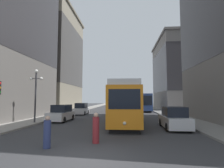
# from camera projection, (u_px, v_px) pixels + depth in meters

# --- Properties ---
(ground_plane) EXTENTS (200.00, 200.00, 0.00)m
(ground_plane) POSITION_uv_depth(u_px,v_px,m) (89.00, 157.00, 7.60)
(ground_plane) COLOR #38383A
(sidewalk_left) EXTENTS (3.04, 120.00, 0.15)m
(sidewalk_left) POSITION_uv_depth(u_px,v_px,m) (88.00, 108.00, 47.98)
(sidewalk_left) COLOR gray
(sidewalk_left) RESTS_ON ground
(sidewalk_right) EXTENTS (3.04, 120.00, 0.15)m
(sidewalk_right) POSITION_uv_depth(u_px,v_px,m) (152.00, 108.00, 46.73)
(sidewalk_right) COLOR gray
(sidewalk_right) RESTS_ON ground
(streetcar) EXTENTS (2.64, 12.55, 3.89)m
(streetcar) POSITION_uv_depth(u_px,v_px,m) (125.00, 102.00, 18.57)
(streetcar) COLOR black
(streetcar) RESTS_ON ground
(transit_bus) EXTENTS (2.79, 12.32, 3.45)m
(transit_bus) POSITION_uv_depth(u_px,v_px,m) (143.00, 101.00, 37.87)
(transit_bus) COLOR black
(transit_bus) RESTS_ON ground
(parked_car_left_near) EXTENTS (1.91, 4.45, 1.82)m
(parked_car_left_near) POSITION_uv_depth(u_px,v_px,m) (81.00, 109.00, 28.98)
(parked_car_left_near) COLOR black
(parked_car_left_near) RESTS_ON ground
(parked_car_left_mid) EXTENTS (2.01, 4.29, 1.82)m
(parked_car_left_mid) POSITION_uv_depth(u_px,v_px,m) (61.00, 114.00, 20.02)
(parked_car_left_mid) COLOR black
(parked_car_left_mid) RESTS_ON ground
(parked_car_right_far) EXTENTS (1.93, 4.45, 1.82)m
(parked_car_right_far) POSITION_uv_depth(u_px,v_px,m) (174.00, 118.00, 14.92)
(parked_car_right_far) COLOR black
(parked_car_right_far) RESTS_ON ground
(pedestrian_crossing_near) EXTENTS (0.36, 0.36, 1.61)m
(pedestrian_crossing_near) POSITION_uv_depth(u_px,v_px,m) (47.00, 133.00, 9.03)
(pedestrian_crossing_near) COLOR navy
(pedestrian_crossing_near) RESTS_ON ground
(pedestrian_crossing_far) EXTENTS (0.38, 0.38, 1.68)m
(pedestrian_crossing_far) POSITION_uv_depth(u_px,v_px,m) (96.00, 129.00, 10.07)
(pedestrian_crossing_far) COLOR maroon
(pedestrian_crossing_far) RESTS_ON ground
(lamp_post_left_near) EXTENTS (1.41, 0.36, 5.30)m
(lamp_post_left_near) POSITION_uv_depth(u_px,v_px,m) (36.00, 87.00, 18.18)
(lamp_post_left_near) COLOR #333338
(lamp_post_left_near) RESTS_ON sidewalk_left
(building_left_corner) EXTENTS (13.22, 16.87, 22.24)m
(building_left_corner) POSITION_uv_depth(u_px,v_px,m) (46.00, 59.00, 40.75)
(building_left_corner) COLOR gray
(building_left_corner) RESTS_ON ground
(building_right_midblock) EXTENTS (14.53, 18.85, 17.21)m
(building_right_midblock) POSITION_uv_depth(u_px,v_px,m) (187.00, 73.00, 45.01)
(building_right_midblock) COLOR gray
(building_right_midblock) RESTS_ON ground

